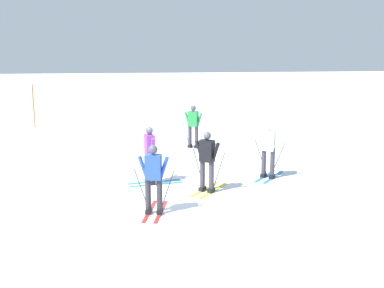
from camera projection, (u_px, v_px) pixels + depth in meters
ground_plane at (156, 193)px, 13.11m from camera, size 120.00×120.00×0.00m
far_snow_ridge at (140, 92)px, 31.87m from camera, size 80.00×7.99×1.93m
skier_white at (269, 149)px, 14.47m from camera, size 1.26×1.50×1.71m
skier_purple at (150, 154)px, 13.85m from camera, size 1.64×0.99×1.71m
skier_green at (193, 125)px, 18.80m from camera, size 1.05×1.59×1.71m
skier_black at (207, 160)px, 13.08m from camera, size 1.26×1.50×1.71m
skier_blue at (154, 177)px, 11.34m from camera, size 0.98×1.64×1.71m
trail_marker_pole at (34, 106)px, 23.48m from camera, size 0.06×0.06×2.14m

